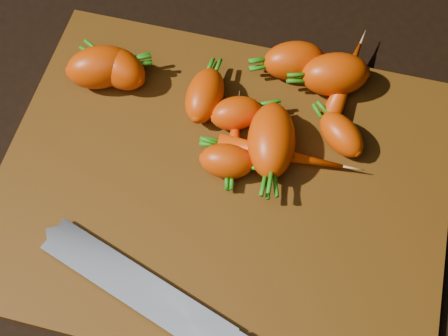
# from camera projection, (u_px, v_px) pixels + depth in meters

# --- Properties ---
(ground) EXTENTS (2.00, 2.00, 0.01)m
(ground) POSITION_uv_depth(u_px,v_px,m) (222.00, 190.00, 0.71)
(ground) COLOR black
(cutting_board) EXTENTS (0.50, 0.40, 0.01)m
(cutting_board) POSITION_uv_depth(u_px,v_px,m) (222.00, 186.00, 0.70)
(cutting_board) COLOR #64390D
(cutting_board) RESTS_ON ground
(carrot_0) EXTENTS (0.09, 0.08, 0.05)m
(carrot_0) POSITION_uv_depth(u_px,v_px,m) (100.00, 67.00, 0.74)
(carrot_0) COLOR #C93800
(carrot_0) RESTS_ON cutting_board
(carrot_1) EXTENTS (0.08, 0.07, 0.05)m
(carrot_1) POSITION_uv_depth(u_px,v_px,m) (120.00, 68.00, 0.74)
(carrot_1) COLOR #C93800
(carrot_1) RESTS_ON cutting_board
(carrot_2) EXTENTS (0.07, 0.10, 0.05)m
(carrot_2) POSITION_uv_depth(u_px,v_px,m) (271.00, 140.00, 0.69)
(carrot_2) COLOR #C93800
(carrot_2) RESTS_ON cutting_board
(carrot_3) EXTENTS (0.04, 0.07, 0.04)m
(carrot_3) POSITION_uv_depth(u_px,v_px,m) (205.00, 95.00, 0.73)
(carrot_3) COLOR #C93800
(carrot_3) RESTS_ON cutting_board
(carrot_4) EXTENTS (0.09, 0.07, 0.05)m
(carrot_4) POSITION_uv_depth(u_px,v_px,m) (294.00, 60.00, 0.75)
(carrot_4) COLOR #C93800
(carrot_4) RESTS_ON cutting_board
(carrot_5) EXTENTS (0.07, 0.06, 0.04)m
(carrot_5) POSITION_uv_depth(u_px,v_px,m) (236.00, 113.00, 0.72)
(carrot_5) COLOR #C93800
(carrot_5) RESTS_ON cutting_board
(carrot_6) EXTENTS (0.07, 0.07, 0.04)m
(carrot_6) POSITION_uv_depth(u_px,v_px,m) (341.00, 134.00, 0.71)
(carrot_6) COLOR #C93800
(carrot_6) RESTS_ON cutting_board
(carrot_7) EXTENTS (0.04, 0.12, 0.02)m
(carrot_7) POSITION_uv_depth(u_px,v_px,m) (346.00, 79.00, 0.75)
(carrot_7) COLOR #C93800
(carrot_7) RESTS_ON cutting_board
(carrot_8) EXTENTS (0.14, 0.03, 0.02)m
(carrot_8) POSITION_uv_depth(u_px,v_px,m) (280.00, 155.00, 0.70)
(carrot_8) COLOR #C93800
(carrot_8) RESTS_ON cutting_board
(carrot_9) EXTENTS (0.04, 0.09, 0.02)m
(carrot_9) POSITION_uv_depth(u_px,v_px,m) (234.00, 141.00, 0.71)
(carrot_9) COLOR #C93800
(carrot_9) RESTS_ON cutting_board
(carrot_10) EXTENTS (0.09, 0.07, 0.05)m
(carrot_10) POSITION_uv_depth(u_px,v_px,m) (335.00, 74.00, 0.74)
(carrot_10) COLOR #C93800
(carrot_10) RESTS_ON cutting_board
(carrot_11) EXTENTS (0.06, 0.04, 0.04)m
(carrot_11) POSITION_uv_depth(u_px,v_px,m) (227.00, 161.00, 0.69)
(carrot_11) COLOR #C93800
(carrot_11) RESTS_ON cutting_board
(knife) EXTENTS (0.35, 0.14, 0.02)m
(knife) POSITION_uv_depth(u_px,v_px,m) (154.00, 298.00, 0.63)
(knife) COLOR gray
(knife) RESTS_ON cutting_board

